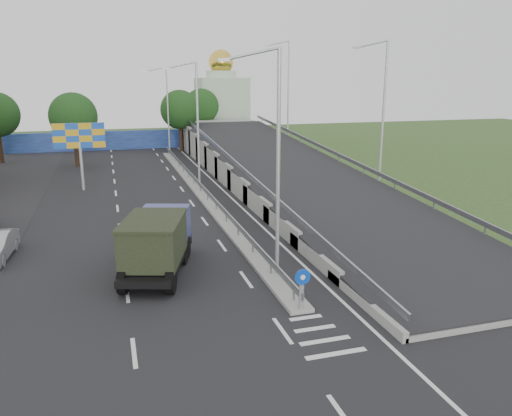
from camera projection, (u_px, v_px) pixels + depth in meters
name	position (u px, v px, depth m)	size (l,w,h in m)	color
ground	(324.00, 340.00, 17.65)	(160.00, 160.00, 0.00)	#2D4C1E
road_surface	(169.00, 209.00, 35.36)	(26.00, 90.00, 0.04)	black
median	(200.00, 193.00, 39.88)	(1.00, 44.00, 0.20)	gray
overpass_ramp	(289.00, 168.00, 41.53)	(10.00, 50.00, 3.50)	gray
median_guardrail	(200.00, 185.00, 39.71)	(0.09, 44.00, 0.71)	gray
sign_bollard	(302.00, 289.00, 19.41)	(0.64, 0.23, 1.67)	black
lamp_post_near	(274.00, 153.00, 21.77)	(2.74, 0.18, 10.08)	#B2B5B7
lamp_post_mid	(195.00, 118.00, 40.32)	(2.74, 0.18, 10.08)	#B2B5B7
lamp_post_far	(166.00, 106.00, 58.86)	(2.74, 0.18, 10.08)	#B2B5B7
blue_wall	(130.00, 140.00, 64.45)	(30.00, 0.50, 2.40)	navy
church	(222.00, 103.00, 74.70)	(7.00, 7.00, 13.80)	#B2CCAD
billboard	(79.00, 140.00, 40.06)	(4.00, 0.24, 5.50)	#B2B5B7
tree_left_mid	(73.00, 117.00, 50.66)	(4.80, 4.80, 7.60)	black
tree_median_far	(180.00, 110.00, 61.40)	(4.80, 4.80, 7.60)	black
tree_ramp_far	(201.00, 106.00, 68.99)	(4.80, 4.80, 7.60)	black
dump_truck	(158.00, 240.00, 23.50)	(4.14, 6.89, 2.86)	black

